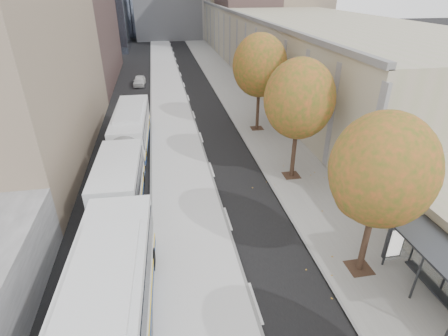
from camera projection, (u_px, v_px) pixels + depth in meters
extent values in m
cube|color=silver|center=(172.00, 119.00, 34.17)|extent=(4.25, 150.00, 0.15)
cube|color=gray|center=(251.00, 114.00, 35.48)|extent=(4.75, 150.00, 0.08)
cube|color=#A2A080|center=(274.00, 34.00, 60.63)|extent=(18.00, 92.00, 8.00)
cube|color=#383A3F|center=(441.00, 250.00, 13.68)|extent=(1.90, 4.40, 0.10)
cube|color=silver|center=(448.00, 271.00, 14.37)|extent=(0.04, 4.00, 2.10)
cylinder|color=black|center=(365.00, 241.00, 15.51)|extent=(0.28, 0.28, 3.24)
sphere|color=#2A5916|center=(383.00, 170.00, 13.84)|extent=(4.20, 4.20, 4.20)
cylinder|color=black|center=(294.00, 153.00, 23.29)|extent=(0.28, 0.28, 3.38)
sphere|color=#2A5916|center=(299.00, 99.00, 21.55)|extent=(4.40, 4.40, 4.40)
cylinder|color=black|center=(258.00, 110.00, 31.08)|extent=(0.28, 0.28, 3.51)
sphere|color=#2A5916|center=(260.00, 66.00, 29.26)|extent=(4.60, 4.60, 4.60)
cube|color=silver|center=(127.00, 147.00, 24.98)|extent=(2.98, 16.96, 2.82)
cube|color=black|center=(126.00, 141.00, 24.74)|extent=(3.02, 16.29, 0.98)
cube|color=#118347|center=(119.00, 221.00, 17.83)|extent=(1.78, 0.12, 1.09)
imported|color=silver|center=(139.00, 81.00, 45.24)|extent=(1.63, 3.64, 1.22)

